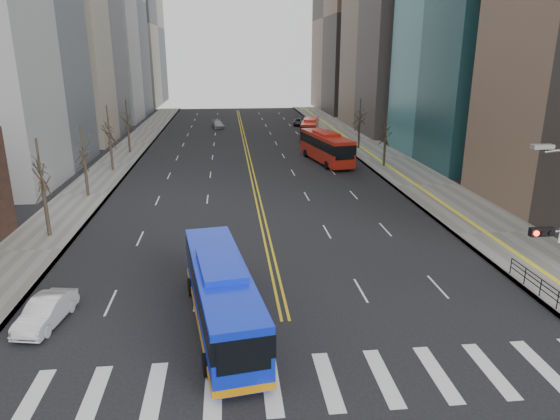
# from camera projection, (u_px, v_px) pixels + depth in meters

# --- Properties ---
(ground) EXTENTS (220.00, 220.00, 0.00)m
(ground) POSITION_uv_depth(u_px,v_px,m) (300.00, 383.00, 20.60)
(ground) COLOR black
(sidewalk_right) EXTENTS (7.00, 130.00, 0.15)m
(sidewalk_right) POSITION_uv_depth(u_px,v_px,m) (383.00, 158.00, 65.04)
(sidewalk_right) COLOR slate
(sidewalk_right) RESTS_ON ground
(sidewalk_left) EXTENTS (5.00, 130.00, 0.15)m
(sidewalk_left) POSITION_uv_depth(u_px,v_px,m) (116.00, 163.00, 61.63)
(sidewalk_left) COLOR slate
(sidewalk_left) RESTS_ON ground
(crosswalk) EXTENTS (26.70, 4.00, 0.01)m
(crosswalk) POSITION_uv_depth(u_px,v_px,m) (300.00, 383.00, 20.60)
(crosswalk) COLOR silver
(crosswalk) RESTS_ON ground
(centerline) EXTENTS (0.55, 100.00, 0.01)m
(centerline) POSITION_uv_depth(u_px,v_px,m) (246.00, 147.00, 72.79)
(centerline) COLOR gold
(centerline) RESTS_ON ground
(pedestrian_railing) EXTENTS (0.06, 6.06, 1.02)m
(pedestrian_railing) POSITION_uv_depth(u_px,v_px,m) (541.00, 285.00, 27.48)
(pedestrian_railing) COLOR black
(pedestrian_railing) RESTS_ON sidewalk_right
(street_trees) EXTENTS (35.20, 47.20, 7.60)m
(street_trees) POSITION_uv_depth(u_px,v_px,m) (183.00, 137.00, 51.21)
(street_trees) COLOR #32281E
(street_trees) RESTS_ON ground
(blue_bus) EXTENTS (4.26, 12.15, 3.47)m
(blue_bus) POSITION_uv_depth(u_px,v_px,m) (222.00, 293.00, 24.37)
(blue_bus) COLOR #0E28D9
(blue_bus) RESTS_ON ground
(red_bus_near) EXTENTS (4.82, 12.34, 3.80)m
(red_bus_near) POSITION_uv_depth(u_px,v_px,m) (326.00, 146.00, 62.05)
(red_bus_near) COLOR red
(red_bus_near) RESTS_ON ground
(red_bus_far) EXTENTS (4.55, 10.47, 3.26)m
(red_bus_far) POSITION_uv_depth(u_px,v_px,m) (310.00, 128.00, 79.06)
(red_bus_far) COLOR red
(red_bus_far) RESTS_ON ground
(car_white) EXTENTS (2.18, 4.41, 1.39)m
(car_white) POSITION_uv_depth(u_px,v_px,m) (46.00, 312.00, 24.89)
(car_white) COLOR silver
(car_white) RESTS_ON ground
(car_dark_mid) EXTENTS (2.47, 4.44, 1.43)m
(car_dark_mid) POSITION_uv_depth(u_px,v_px,m) (331.00, 147.00, 69.19)
(car_dark_mid) COLOR black
(car_dark_mid) RESTS_ON ground
(car_silver) EXTENTS (2.56, 4.76, 1.31)m
(car_silver) POSITION_uv_depth(u_px,v_px,m) (218.00, 124.00, 91.52)
(car_silver) COLOR #A2A3A8
(car_silver) RESTS_ON ground
(car_dark_far) EXTENTS (2.74, 4.79, 1.26)m
(car_dark_far) POSITION_uv_depth(u_px,v_px,m) (299.00, 122.00, 94.81)
(car_dark_far) COLOR black
(car_dark_far) RESTS_ON ground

